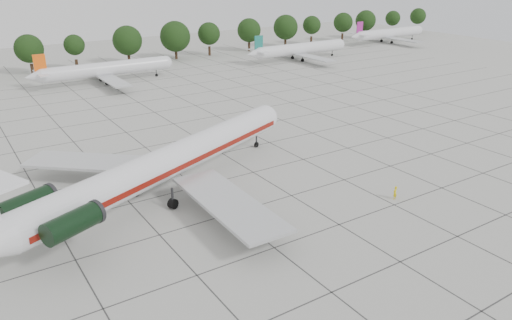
{
  "coord_description": "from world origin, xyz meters",
  "views": [
    {
      "loc": [
        -31.23,
        -40.48,
        24.73
      ],
      "look_at": [
        -2.21,
        3.98,
        3.5
      ],
      "focal_mm": 35.0,
      "sensor_mm": 36.0,
      "label": 1
    }
  ],
  "objects_px": {
    "bg_airliner_c": "(106,69)",
    "bg_airliner_e": "(389,33)",
    "ground_crew": "(395,193)",
    "main_airliner": "(156,167)",
    "bg_airliner_d": "(300,49)"
  },
  "relations": [
    {
      "from": "main_airliner",
      "to": "bg_airliner_c",
      "type": "height_order",
      "value": "main_airliner"
    },
    {
      "from": "main_airliner",
      "to": "bg_airliner_e",
      "type": "xyz_separation_m",
      "value": [
        108.09,
        66.77,
        -0.95
      ]
    },
    {
      "from": "main_airliner",
      "to": "bg_airliner_c",
      "type": "distance_m",
      "value": 61.43
    },
    {
      "from": "main_airliner",
      "to": "bg_airliner_d",
      "type": "bearing_deg",
      "value": 18.06
    },
    {
      "from": "bg_airliner_c",
      "to": "bg_airliner_e",
      "type": "xyz_separation_m",
      "value": [
        94.68,
        6.83,
        0.0
      ]
    },
    {
      "from": "main_airliner",
      "to": "bg_airliner_d",
      "type": "xyz_separation_m",
      "value": [
        65.06,
        58.16,
        -0.95
      ]
    },
    {
      "from": "ground_crew",
      "to": "bg_airliner_d",
      "type": "distance_m",
      "value": 84.25
    },
    {
      "from": "main_airliner",
      "to": "ground_crew",
      "type": "height_order",
      "value": "main_airliner"
    },
    {
      "from": "bg_airliner_c",
      "to": "ground_crew",
      "type": "bearing_deg",
      "value": -83.27
    },
    {
      "from": "main_airliner",
      "to": "bg_airliner_c",
      "type": "bearing_deg",
      "value": 53.66
    },
    {
      "from": "ground_crew",
      "to": "bg_airliner_c",
      "type": "xyz_separation_m",
      "value": [
        -8.76,
        74.27,
        2.13
      ]
    },
    {
      "from": "ground_crew",
      "to": "bg_airliner_d",
      "type": "height_order",
      "value": "bg_airliner_d"
    },
    {
      "from": "bg_airliner_c",
      "to": "bg_airliner_e",
      "type": "height_order",
      "value": "same"
    },
    {
      "from": "main_airliner",
      "to": "bg_airliner_e",
      "type": "relative_size",
      "value": 1.58
    },
    {
      "from": "main_airliner",
      "to": "ground_crew",
      "type": "distance_m",
      "value": 26.58
    }
  ]
}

